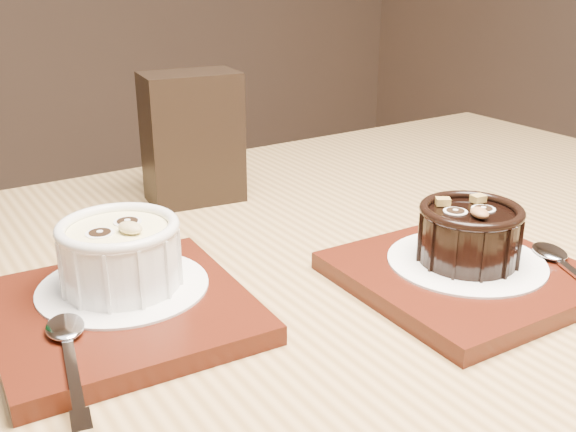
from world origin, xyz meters
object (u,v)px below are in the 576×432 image
table (318,382)px  ramekin_white (120,251)px  ramekin_dark (469,231)px  tray_right (463,276)px  tray_left (121,311)px  condiment_stand (192,138)px

table → ramekin_white: size_ratio=13.31×
ramekin_white → ramekin_dark: size_ratio=1.09×
tray_right → ramekin_white: bearing=156.0°
tray_right → ramekin_dark: size_ratio=2.14×
table → ramekin_white: 0.21m
tray_left → condiment_stand: size_ratio=1.29×
tray_left → ramekin_dark: 0.28m
ramekin_dark → tray_left: bearing=-179.1°
table → ramekin_white: ramekin_white is taller
tray_left → tray_right: same height
table → ramekin_white: bearing=158.8°
ramekin_dark → table: bearing=174.8°
table → tray_right: bearing=-27.6°
tray_right → condiment_stand: condiment_stand is taller
table → tray_right: size_ratio=6.78×
ramekin_white → ramekin_dark: bearing=-46.9°
tray_left → table: bearing=-12.3°
table → tray_left: (-0.15, 0.03, 0.10)m
table → tray_left: bearing=167.7°
table → ramekin_dark: bearing=-23.3°
table → ramekin_dark: ramekin_dark is taller
ramekin_white → tray_right: 0.28m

